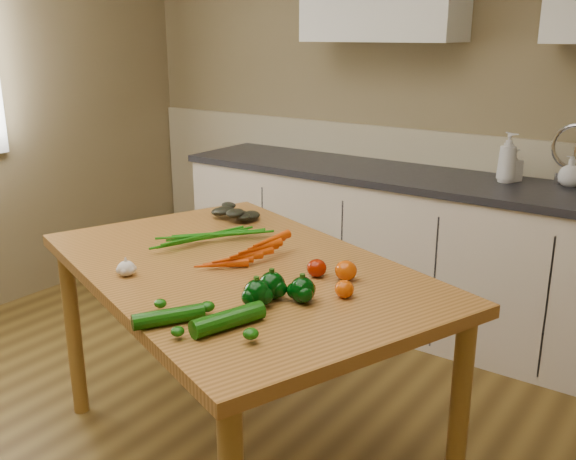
# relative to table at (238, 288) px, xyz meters

# --- Properties ---
(room) EXTENTS (4.04, 5.04, 2.64)m
(room) POSITION_rel_table_xyz_m (-0.22, -0.45, 0.51)
(room) COLOR brown
(room) RESTS_ON ground
(counter_run) EXTENTS (2.84, 0.64, 1.14)m
(counter_run) POSITION_rel_table_xyz_m (-0.01, 1.57, -0.28)
(counter_run) COLOR beige
(counter_run) RESTS_ON ground
(table) EXTENTS (1.81, 1.48, 0.83)m
(table) POSITION_rel_table_xyz_m (0.00, 0.00, 0.00)
(table) COLOR #A76C30
(table) RESTS_ON ground
(soap_bottle_a) EXTENTS (0.13, 0.13, 0.26)m
(soap_bottle_a) POSITION_rel_table_xyz_m (0.46, 1.65, 0.29)
(soap_bottle_a) COLOR silver
(soap_bottle_a) RESTS_ON counter_run
(soap_bottle_b) EXTENTS (0.10, 0.10, 0.17)m
(soap_bottle_b) POSITION_rel_table_xyz_m (0.48, 1.69, 0.24)
(soap_bottle_b) COLOR silver
(soap_bottle_b) RESTS_ON counter_run
(soap_bottle_c) EXTENTS (0.12, 0.12, 0.15)m
(soap_bottle_c) POSITION_rel_table_xyz_m (0.76, 1.73, 0.24)
(soap_bottle_c) COLOR silver
(soap_bottle_c) RESTS_ON counter_run
(carrot_bunch) EXTENTS (0.35, 0.31, 0.08)m
(carrot_bunch) POSITION_rel_table_xyz_m (-0.06, 0.08, 0.13)
(carrot_bunch) COLOR #D94505
(carrot_bunch) RESTS_ON table
(leafy_greens) EXTENTS (0.22, 0.20, 0.11)m
(leafy_greens) POSITION_rel_table_xyz_m (-0.40, 0.45, 0.15)
(leafy_greens) COLOR black
(leafy_greens) RESTS_ON table
(garlic_bulb) EXTENTS (0.06, 0.06, 0.05)m
(garlic_bulb) POSITION_rel_table_xyz_m (-0.25, -0.31, 0.12)
(garlic_bulb) COLOR beige
(garlic_bulb) RESTS_ON table
(pepper_a) EXTENTS (0.09, 0.09, 0.09)m
(pepper_a) POSITION_rel_table_xyz_m (0.29, -0.18, 0.14)
(pepper_a) COLOR black
(pepper_a) RESTS_ON table
(pepper_b) EXTENTS (0.08, 0.08, 0.08)m
(pepper_b) POSITION_rel_table_xyz_m (0.38, -0.14, 0.13)
(pepper_b) COLOR black
(pepper_b) RESTS_ON table
(pepper_c) EXTENTS (0.09, 0.09, 0.09)m
(pepper_c) POSITION_rel_table_xyz_m (0.29, -0.25, 0.14)
(pepper_c) COLOR black
(pepper_c) RESTS_ON table
(tomato_a) EXTENTS (0.07, 0.07, 0.06)m
(tomato_a) POSITION_rel_table_xyz_m (0.30, 0.07, 0.12)
(tomato_a) COLOR #881402
(tomato_a) RESTS_ON table
(tomato_b) EXTENTS (0.08, 0.08, 0.07)m
(tomato_b) POSITION_rel_table_xyz_m (0.40, 0.10, 0.13)
(tomato_b) COLOR #C64604
(tomato_b) RESTS_ON table
(tomato_c) EXTENTS (0.06, 0.06, 0.06)m
(tomato_c) POSITION_rel_table_xyz_m (0.47, -0.04, 0.12)
(tomato_c) COLOR #C64604
(tomato_c) RESTS_ON table
(zucchini_a) EXTENTS (0.12, 0.24, 0.06)m
(zucchini_a) POSITION_rel_table_xyz_m (0.32, -0.42, 0.12)
(zucchini_a) COLOR #0C4307
(zucchini_a) RESTS_ON table
(zucchini_b) EXTENTS (0.15, 0.20, 0.05)m
(zucchini_b) POSITION_rel_table_xyz_m (0.16, -0.50, 0.12)
(zucchini_b) COLOR #0C4307
(zucchini_b) RESTS_ON table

